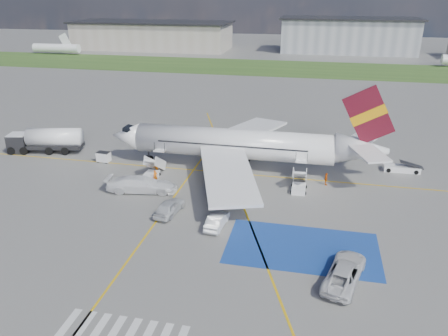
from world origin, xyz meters
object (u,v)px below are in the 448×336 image
(gpu_cart, at_px, (104,158))
(van_white_b, at_px, (141,182))
(airliner, at_px, (245,144))
(car_silver_a, at_px, (169,207))
(fuel_tanker, at_px, (46,142))
(car_silver_b, at_px, (217,220))
(van_white_a, at_px, (345,269))
(belt_loader, at_px, (402,169))

(gpu_cart, distance_m, van_white_b, 11.74)
(airliner, bearing_deg, car_silver_a, -111.80)
(gpu_cart, bearing_deg, fuel_tanker, 172.28)
(airliner, xyz_separation_m, car_silver_b, (-0.12, -15.83, -2.69))
(airliner, xyz_separation_m, van_white_b, (-10.68, -9.62, -2.17))
(gpu_cart, relative_size, van_white_a, 0.34)
(belt_loader, xyz_separation_m, van_white_a, (-8.36, -25.45, 0.65))
(car_silver_b, bearing_deg, airliner, -85.08)
(fuel_tanker, xyz_separation_m, car_silver_a, (23.77, -14.49, -0.72))
(belt_loader, bearing_deg, airliner, -171.31)
(belt_loader, height_order, van_white_a, van_white_a)
(airliner, distance_m, car_silver_b, 16.06)
(airliner, bearing_deg, van_white_a, -61.35)
(airliner, bearing_deg, car_silver_b, -90.43)
(gpu_cart, bearing_deg, van_white_b, -37.62)
(airliner, relative_size, car_silver_b, 8.65)
(car_silver_a, distance_m, van_white_a, 19.45)
(gpu_cart, relative_size, belt_loader, 0.38)
(fuel_tanker, distance_m, van_white_a, 47.19)
(car_silver_a, relative_size, car_silver_b, 1.10)
(fuel_tanker, height_order, van_white_b, fuel_tanker)
(gpu_cart, height_order, car_silver_b, gpu_cart)
(airliner, height_order, van_white_a, airliner)
(fuel_tanker, bearing_deg, car_silver_b, -40.20)
(van_white_a, distance_m, van_white_b, 25.96)
(car_silver_b, height_order, van_white_a, van_white_a)
(belt_loader, bearing_deg, van_white_a, -108.75)
(gpu_cart, distance_m, van_white_a, 37.48)
(gpu_cart, height_order, van_white_a, van_white_a)
(fuel_tanker, relative_size, car_silver_a, 2.33)
(belt_loader, xyz_separation_m, car_silver_a, (-26.12, -17.55, 0.43))
(fuel_tanker, distance_m, van_white_b, 21.23)
(fuel_tanker, height_order, van_white_a, fuel_tanker)
(fuel_tanker, height_order, car_silver_a, fuel_tanker)
(car_silver_a, relative_size, van_white_a, 0.87)
(belt_loader, height_order, car_silver_a, car_silver_a)
(fuel_tanker, xyz_separation_m, gpu_cart, (10.03, -2.09, -0.85))
(car_silver_a, bearing_deg, van_white_b, -33.98)
(van_white_b, bearing_deg, van_white_a, -127.36)
(airliner, xyz_separation_m, fuel_tanker, (-29.46, 0.27, -1.88))
(car_silver_b, distance_m, van_white_a, 13.73)
(belt_loader, distance_m, car_silver_b, 28.11)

